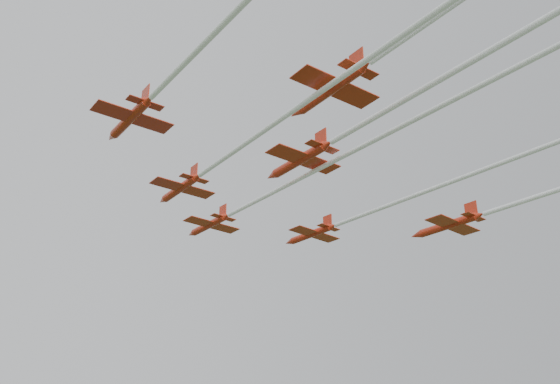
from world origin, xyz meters
name	(u,v)px	position (x,y,z in m)	size (l,w,h in m)	color
jet_lead	(286,186)	(3.68, 2.84, 53.98)	(18.32, 65.54, 2.58)	red
jet_row2_left	(238,149)	(-6.63, -5.77, 52.82)	(13.45, 53.18, 2.45)	red
jet_row2_right	(386,206)	(16.25, -1.39, 51.80)	(17.80, 54.23, 2.45)	red
jet_row3_left	(230,18)	(-15.64, -25.96, 52.69)	(15.28, 66.66, 2.43)	red
jet_row3_mid	(404,100)	(5.91, -19.75, 54.66)	(17.06, 65.62, 2.89)	red
jet_row3_right	(536,197)	(33.44, -10.65, 52.77)	(18.75, 56.99, 2.92)	red
jet_row4_left	(405,38)	(-0.76, -28.82, 53.81)	(12.21, 46.70, 2.75)	red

